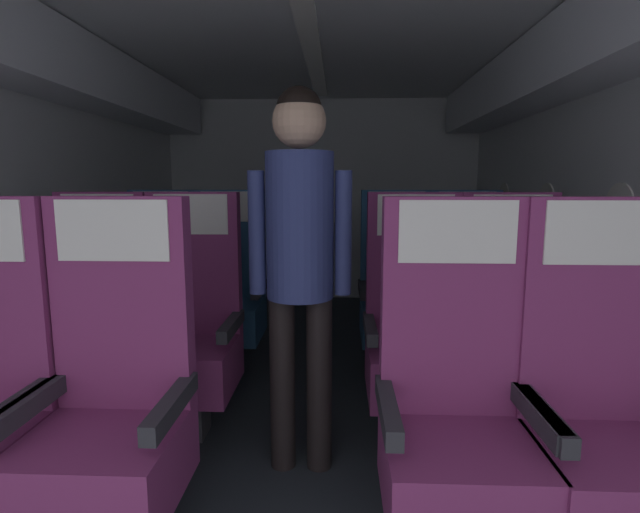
# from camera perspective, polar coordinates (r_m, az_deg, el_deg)

# --- Properties ---
(ground) EXTENTS (3.55, 5.73, 0.02)m
(ground) POSITION_cam_1_polar(r_m,az_deg,el_deg) (2.86, -1.77, -17.47)
(ground) COLOR #23282D
(fuselage_shell) EXTENTS (3.43, 5.38, 2.19)m
(fuselage_shell) POSITION_cam_1_polar(r_m,az_deg,el_deg) (2.83, -1.52, 15.28)
(fuselage_shell) COLOR silver
(fuselage_shell) RESTS_ON ground
(seat_a_left_aisle) EXTENTS (0.49, 0.46, 1.20)m
(seat_a_left_aisle) POSITION_cam_1_polar(r_m,az_deg,el_deg) (1.78, -23.40, -16.73)
(seat_a_left_aisle) COLOR #38383D
(seat_a_left_aisle) RESTS_ON ground
(seat_a_right_aisle) EXTENTS (0.49, 0.46, 1.20)m
(seat_a_right_aisle) POSITION_cam_1_polar(r_m,az_deg,el_deg) (1.81, 30.53, -16.86)
(seat_a_right_aisle) COLOR #38383D
(seat_a_right_aisle) RESTS_ON ground
(seat_a_right_window) EXTENTS (0.49, 0.46, 1.20)m
(seat_a_right_window) POSITION_cam_1_polar(r_m,az_deg,el_deg) (1.67, 15.79, -18.16)
(seat_a_right_window) COLOR #38383D
(seat_a_right_window) RESTS_ON ground
(seat_b_left_window) EXTENTS (0.49, 0.46, 1.20)m
(seat_b_left_window) POSITION_cam_1_polar(r_m,az_deg,el_deg) (2.69, -24.79, -8.19)
(seat_b_left_window) COLOR #38383D
(seat_b_left_window) RESTS_ON ground
(seat_b_left_aisle) EXTENTS (0.49, 0.46, 1.20)m
(seat_b_left_aisle) POSITION_cam_1_polar(r_m,az_deg,el_deg) (2.52, -15.08, -8.84)
(seat_b_left_aisle) COLOR #38383D
(seat_b_left_aisle) RESTS_ON ground
(seat_b_right_aisle) EXTENTS (0.49, 0.46, 1.20)m
(seat_b_right_aisle) POSITION_cam_1_polar(r_m,az_deg,el_deg) (2.52, 21.63, -9.15)
(seat_b_right_aisle) COLOR #38383D
(seat_b_right_aisle) RESTS_ON ground
(seat_b_right_window) EXTENTS (0.49, 0.46, 1.20)m
(seat_b_right_window) POSITION_cam_1_polar(r_m,az_deg,el_deg) (2.42, 11.14, -9.40)
(seat_b_right_window) COLOR #38383D
(seat_b_right_window) RESTS_ON ground
(seat_c_left_window) EXTENTS (0.49, 0.46, 1.20)m
(seat_c_left_window) POSITION_cam_1_polar(r_m,az_deg,el_deg) (3.43, -18.30, -4.35)
(seat_c_left_window) COLOR #38383D
(seat_c_left_window) RESTS_ON ground
(seat_c_left_aisle) EXTENTS (0.49, 0.46, 1.20)m
(seat_c_left_aisle) POSITION_cam_1_polar(r_m,az_deg,el_deg) (3.29, -10.80, -4.60)
(seat_c_left_aisle) COLOR #38383D
(seat_c_left_aisle) RESTS_ON ground
(seat_c_right_aisle) EXTENTS (0.49, 0.46, 1.20)m
(seat_c_right_aisle) POSITION_cam_1_polar(r_m,az_deg,el_deg) (3.30, 16.89, -4.76)
(seat_c_right_aisle) COLOR #38383D
(seat_c_right_aisle) RESTS_ON ground
(seat_c_right_window) EXTENTS (0.49, 0.46, 1.20)m
(seat_c_right_window) POSITION_cam_1_polar(r_m,az_deg,el_deg) (3.23, 8.98, -4.77)
(seat_c_right_window) COLOR #38383D
(seat_c_right_window) RESTS_ON ground
(flight_attendant) EXTENTS (0.43, 0.28, 1.63)m
(flight_attendant) POSITION_cam_1_polar(r_m,az_deg,el_deg) (2.01, -2.39, 1.80)
(flight_attendant) COLOR black
(flight_attendant) RESTS_ON ground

